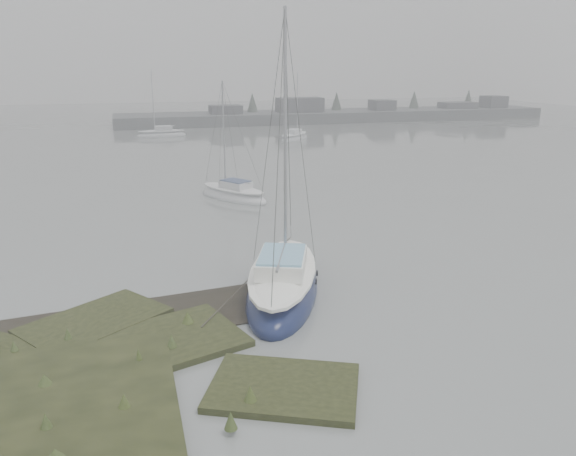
# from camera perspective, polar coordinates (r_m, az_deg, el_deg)

# --- Properties ---
(ground) EXTENTS (160.00, 160.00, 0.00)m
(ground) POSITION_cam_1_polar(r_m,az_deg,el_deg) (42.65, -12.31, 5.74)
(ground) COLOR slate
(ground) RESTS_ON ground
(far_shoreline) EXTENTS (60.00, 8.00, 4.15)m
(far_shoreline) POSITION_cam_1_polar(r_m,az_deg,el_deg) (79.76, 5.79, 11.40)
(far_shoreline) COLOR #4C4F51
(far_shoreline) RESTS_ON ground
(sailboat_main) EXTENTS (4.74, 7.46, 10.02)m
(sailboat_main) POSITION_cam_1_polar(r_m,az_deg,el_deg) (19.15, -0.52, -5.85)
(sailboat_main) COLOR #0F183D
(sailboat_main) RESTS_ON ground
(sailboat_white) EXTENTS (4.18, 5.20, 7.20)m
(sailboat_white) POSITION_cam_1_polar(r_m,az_deg,el_deg) (32.88, -5.56, 3.37)
(sailboat_white) COLOR silver
(sailboat_white) RESTS_ON ground
(sailboat_far_b) EXTENTS (4.72, 4.98, 7.30)m
(sailboat_far_b) POSITION_cam_1_polar(r_m,az_deg,el_deg) (58.93, 0.66, 9.16)
(sailboat_far_b) COLOR silver
(sailboat_far_b) RESTS_ON ground
(sailboat_far_c) EXTENTS (5.39, 1.95, 7.51)m
(sailboat_far_c) POSITION_cam_1_polar(r_m,az_deg,el_deg) (62.98, -12.71, 9.24)
(sailboat_far_c) COLOR #A7AAB0
(sailboat_far_c) RESTS_ON ground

